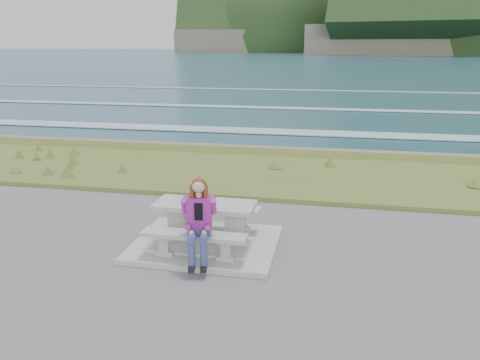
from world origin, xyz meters
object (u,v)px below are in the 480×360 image
object	(u,v)px
picnic_table	(205,212)
bench_landward	(194,239)
bench_seaward	(215,211)
seated_woman	(199,233)

from	to	relation	value
picnic_table	bench_landward	xyz separation A→B (m)	(0.00, -0.70, -0.23)
bench_landward	bench_seaward	world-z (taller)	same
picnic_table	seated_woman	xyz separation A→B (m)	(0.12, -0.83, -0.06)
picnic_table	bench_landward	size ratio (longest dim) A/B	1.00
picnic_table	seated_woman	world-z (taller)	seated_woman
bench_landward	seated_woman	distance (m)	0.25
picnic_table	bench_landward	distance (m)	0.74
seated_woman	bench_landward	bearing A→B (deg)	122.76
bench_seaward	seated_woman	bearing A→B (deg)	-85.34
picnic_table	bench_landward	bearing A→B (deg)	-90.00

